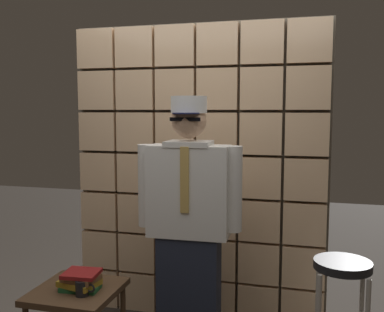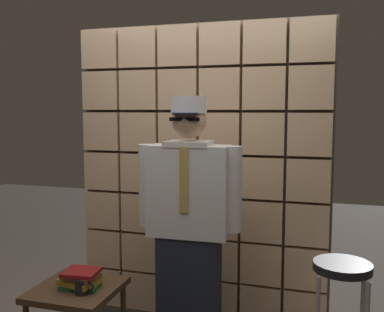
{
  "view_description": "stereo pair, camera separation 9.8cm",
  "coord_description": "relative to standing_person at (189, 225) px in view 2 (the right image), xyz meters",
  "views": [
    {
      "loc": [
        0.84,
        -2.21,
        1.68
      ],
      "look_at": [
        0.12,
        0.54,
        1.38
      ],
      "focal_mm": 40.8,
      "sensor_mm": 36.0,
      "label": 1
    },
    {
      "loc": [
        0.94,
        -2.18,
        1.68
      ],
      "look_at": [
        0.12,
        0.54,
        1.38
      ],
      "focal_mm": 40.8,
      "sensor_mm": 36.0,
      "label": 2
    }
  ],
  "objects": [
    {
      "name": "glass_block_wall",
      "position": [
        -0.1,
        0.59,
        0.24
      ],
      "size": [
        2.04,
        0.1,
        2.38
      ],
      "color": "#E0B78C",
      "rests_on": "ground"
    },
    {
      "name": "standing_person",
      "position": [
        0.0,
        0.0,
        0.0
      ],
      "size": [
        0.71,
        0.3,
        1.77
      ],
      "rotation": [
        0.0,
        0.0,
        0.03
      ],
      "color": "#1E2333",
      "rests_on": "ground"
    },
    {
      "name": "bar_stool",
      "position": [
        0.97,
        -0.07,
        -0.34
      ],
      "size": [
        0.34,
        0.34,
        0.79
      ],
      "color": "black",
      "rests_on": "ground"
    },
    {
      "name": "side_table",
      "position": [
        -0.65,
        -0.34,
        -0.45
      ],
      "size": [
        0.52,
        0.52,
        0.55
      ],
      "color": "#513823",
      "rests_on": "ground"
    },
    {
      "name": "book_stack",
      "position": [
        -0.61,
        -0.36,
        -0.31
      ],
      "size": [
        0.26,
        0.22,
        0.12
      ],
      "color": "#1E592D",
      "rests_on": "side_table"
    },
    {
      "name": "coffee_mug",
      "position": [
        -0.56,
        -0.43,
        -0.32
      ],
      "size": [
        0.13,
        0.08,
        0.09
      ],
      "color": "black",
      "rests_on": "side_table"
    }
  ]
}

